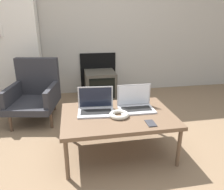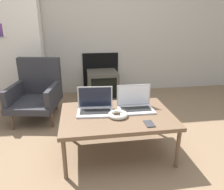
% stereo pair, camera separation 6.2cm
% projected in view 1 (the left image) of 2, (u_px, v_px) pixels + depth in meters
% --- Properties ---
extents(ground_plane, '(14.00, 14.00, 0.00)m').
position_uv_depth(ground_plane, '(122.00, 164.00, 2.02)').
color(ground_plane, '#7A6047').
extents(wall_back, '(7.00, 0.08, 2.60)m').
position_uv_depth(wall_back, '(94.00, 17.00, 3.60)').
color(wall_back, '#ADA89E').
rests_on(wall_back, ground_plane).
extents(table, '(1.06, 0.74, 0.41)m').
position_uv_depth(table, '(118.00, 117.00, 2.10)').
color(table, brown).
rests_on(table, ground_plane).
extents(laptop_left, '(0.37, 0.26, 0.24)m').
position_uv_depth(laptop_left, '(96.00, 107.00, 2.13)').
color(laptop_left, '#B2B2B7').
rests_on(laptop_left, table).
extents(laptop_right, '(0.35, 0.24, 0.24)m').
position_uv_depth(laptop_right, '(135.00, 104.00, 2.19)').
color(laptop_right, '#B2B2B7').
rests_on(laptop_right, table).
extents(headphones, '(0.19, 0.19, 0.04)m').
position_uv_depth(headphones, '(119.00, 115.00, 2.03)').
color(headphones, beige).
rests_on(headphones, table).
extents(phone, '(0.07, 0.13, 0.01)m').
position_uv_depth(phone, '(151.00, 123.00, 1.90)').
color(phone, '#333338').
rests_on(phone, table).
extents(tv, '(0.50, 0.51, 0.43)m').
position_uv_depth(tv, '(100.00, 84.00, 3.69)').
color(tv, '#4C473D').
rests_on(tv, ground_plane).
extents(armchair, '(0.68, 0.75, 0.77)m').
position_uv_depth(armchair, '(35.00, 91.00, 2.89)').
color(armchair, '#2D2D33').
rests_on(armchair, ground_plane).
extents(bookshelf, '(0.70, 0.32, 1.85)m').
position_uv_depth(bookshelf, '(15.00, 42.00, 3.33)').
color(bookshelf, silver).
rests_on(bookshelf, ground_plane).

